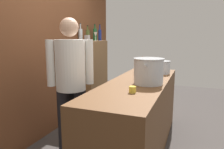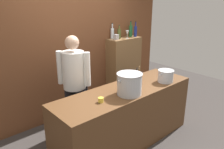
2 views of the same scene
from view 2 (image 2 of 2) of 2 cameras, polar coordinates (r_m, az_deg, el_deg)
The scene contains 15 objects.
ground_plane at distance 3.76m, azimuth 3.24°, elevation -16.53°, with size 8.00×8.00×0.00m, color #383330.
brick_back_panel at distance 4.22m, azimuth -10.03°, elevation 9.40°, with size 4.40×0.10×3.00m, color brown.
prep_counter at distance 3.52m, azimuth 3.38°, elevation -10.57°, with size 2.29×0.70×0.90m, color brown.
bar_cabinet at distance 4.93m, azimuth 2.97°, elevation 1.31°, with size 0.76×0.32×1.37m, color brown.
chef at distance 3.54m, azimuth -9.52°, elevation -1.44°, with size 0.42×0.46×1.66m.
stockpot_large at distance 3.11m, azimuth 4.42°, elevation -2.40°, with size 0.42×0.36×0.30m.
stockpot_small at distance 3.68m, azimuth 13.41°, elevation -0.37°, with size 0.31×0.25×0.19m.
utensil_crock at distance 3.51m, azimuth 6.37°, elevation -1.33°, with size 0.10×0.10×0.29m.
butter_jar at distance 2.92m, azimuth -2.84°, elevation -6.44°, with size 0.07×0.07×0.06m, color yellow.
wine_bottle_green at distance 4.95m, azimuth 4.74°, elevation 10.99°, with size 0.08×0.08×0.33m.
wine_bottle_olive at distance 4.67m, azimuth 1.82°, elevation 10.32°, with size 0.07×0.07×0.28m.
wine_bottle_cobalt at distance 4.95m, azimuth 5.95°, elevation 10.86°, with size 0.06×0.06×0.32m.
wine_bottle_clear at distance 4.66m, azimuth 0.09°, elevation 10.43°, with size 0.07×0.07×0.32m.
wine_glass_wide at distance 4.71m, azimuth 3.88°, elevation 10.45°, with size 0.07×0.07×0.16m.
spice_tin_silver at distance 4.56m, azimuth 1.12°, elevation 9.43°, with size 0.07×0.07×0.11m, color #B2B2B7.
Camera 2 is at (-2.18, -2.15, 2.19)m, focal length 36.16 mm.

